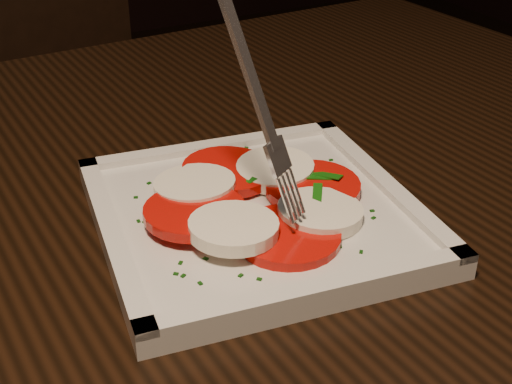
{
  "coord_description": "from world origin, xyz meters",
  "views": [
    {
      "loc": [
        -0.31,
        -0.28,
        1.05
      ],
      "look_at": [
        -0.08,
        0.14,
        0.78
      ],
      "focal_mm": 50.0,
      "sensor_mm": 36.0,
      "label": 1
    }
  ],
  "objects_px": {
    "plate": "(256,217)",
    "table": "(161,282)",
    "fork": "(242,86)",
    "chair": "(50,99)"
  },
  "relations": [
    {
      "from": "plate",
      "to": "fork",
      "type": "height_order",
      "value": "fork"
    },
    {
      "from": "table",
      "to": "fork",
      "type": "distance_m",
      "value": 0.25
    },
    {
      "from": "plate",
      "to": "fork",
      "type": "xyz_separation_m",
      "value": [
        -0.02,
        -0.01,
        0.12
      ]
    },
    {
      "from": "chair",
      "to": "plate",
      "type": "bearing_deg",
      "value": -95.64
    },
    {
      "from": "plate",
      "to": "table",
      "type": "bearing_deg",
      "value": 119.45
    },
    {
      "from": "table",
      "to": "chair",
      "type": "xyz_separation_m",
      "value": [
        0.08,
        0.79,
        -0.12
      ]
    },
    {
      "from": "plate",
      "to": "chair",
      "type": "bearing_deg",
      "value": 88.37
    },
    {
      "from": "chair",
      "to": "plate",
      "type": "relative_size",
      "value": 3.85
    },
    {
      "from": "table",
      "to": "plate",
      "type": "relative_size",
      "value": 5.12
    },
    {
      "from": "table",
      "to": "plate",
      "type": "height_order",
      "value": "plate"
    }
  ]
}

